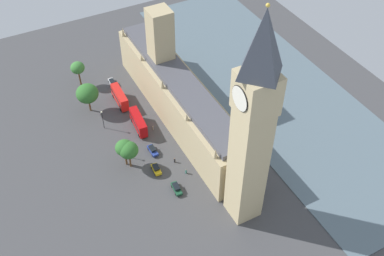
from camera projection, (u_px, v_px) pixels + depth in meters
name	position (u px, v px, depth m)	size (l,w,h in m)	color
ground_plane	(175.00, 119.00, 145.92)	(145.13, 145.13, 0.00)	#424244
river_thames	(270.00, 85.00, 158.05)	(41.84, 130.62, 0.25)	slate
parliament_building	(178.00, 94.00, 141.46)	(12.02, 69.14, 31.86)	tan
clock_tower	(253.00, 125.00, 99.26)	(8.12, 8.12, 59.89)	tan
car_silver_kerbside	(112.00, 82.00, 158.02)	(2.09, 4.67, 1.74)	#B7B7BC
double_decker_bus_trailing	(120.00, 97.00, 149.71)	(2.90, 10.57, 4.75)	red
double_decker_bus_near_tower	(138.00, 122.00, 141.19)	(3.34, 10.66, 4.75)	#B20C0F
car_blue_corner	(153.00, 150.00, 135.09)	(1.87, 4.65, 1.74)	navy
car_yellow_cab_under_trees	(156.00, 169.00, 129.87)	(2.08, 4.29, 1.74)	gold
car_dark_green_far_end	(176.00, 188.00, 124.91)	(2.12, 4.79, 1.74)	#19472D
pedestrian_midblock	(175.00, 160.00, 132.40)	(0.61, 0.67, 1.59)	black
pedestrian_leading	(153.00, 128.00, 142.11)	(0.63, 0.55, 1.55)	gray
pedestrian_opposite_hall	(186.00, 172.00, 129.39)	(0.63, 0.55, 1.57)	#336B60
plane_tree_by_river_gate	(78.00, 68.00, 153.69)	(4.73, 4.73, 9.12)	brown
plane_tree_slot_10	(124.00, 148.00, 127.69)	(5.17, 5.17, 8.98)	brown
plane_tree_slot_11	(87.00, 94.00, 144.11)	(7.05, 7.05, 10.04)	brown
plane_tree_slot_12	(129.00, 150.00, 127.26)	(5.47, 5.47, 8.93)	brown
street_lamp_slot_13	(121.00, 147.00, 131.85)	(0.56, 0.56, 5.57)	black
street_lamp_slot_14	(102.00, 117.00, 139.77)	(0.56, 0.56, 6.88)	black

